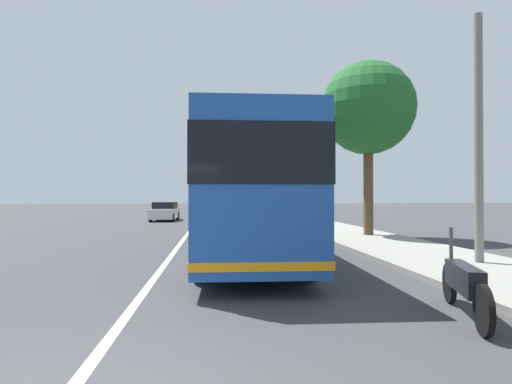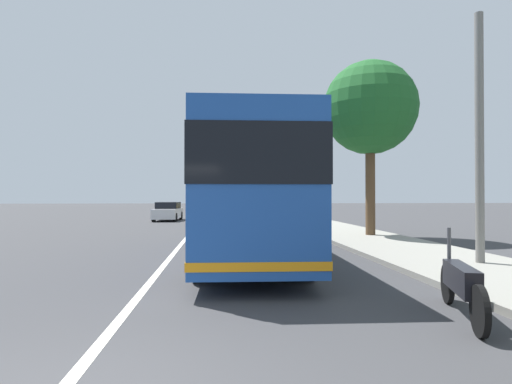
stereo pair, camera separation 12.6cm
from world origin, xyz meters
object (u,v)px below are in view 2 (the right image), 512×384
object	(u,v)px
coach_bus	(248,189)
car_behind_bus	(228,204)
car_side_street	(234,206)
car_oncoming	(236,214)
car_ahead_same_lane	(168,212)
utility_pole	(479,140)
motorcycle_far_end	(461,284)
roadside_tree_mid_block	(370,109)

from	to	relation	value
coach_bus	car_behind_bus	xyz separation A→B (m)	(47.94, -0.32, -1.31)
car_behind_bus	car_side_street	bearing A→B (deg)	178.26
car_side_street	car_oncoming	bearing A→B (deg)	-177.28
coach_bus	car_side_street	world-z (taller)	coach_bus
car_oncoming	car_behind_bus	distance (m)	33.48
car_oncoming	car_side_street	distance (m)	21.42
car_ahead_same_lane	utility_pole	world-z (taller)	utility_pole
coach_bus	car_oncoming	world-z (taller)	coach_bus
car_behind_bus	car_oncoming	bearing A→B (deg)	175.88
coach_bus	utility_pole	xyz separation A→B (m)	(-2.21, -5.69, 1.19)
motorcycle_far_end	roadside_tree_mid_block	xyz separation A→B (m)	(11.62, -2.97, 5.15)
car_ahead_same_lane	roadside_tree_mid_block	xyz separation A→B (m)	(-14.15, -10.44, 4.97)
car_oncoming	utility_pole	distance (m)	17.73
roadside_tree_mid_block	utility_pole	bearing A→B (deg)	179.89
coach_bus	motorcycle_far_end	xyz separation A→B (m)	(-6.22, -2.74, -1.54)
car_ahead_same_lane	car_behind_bus	world-z (taller)	car_behind_bus
motorcycle_far_end	car_ahead_same_lane	world-z (taller)	car_ahead_same_lane
car_behind_bus	coach_bus	bearing A→B (deg)	175.63
motorcycle_far_end	car_oncoming	distance (m)	20.84
coach_bus	car_oncoming	distance (m)	14.53
utility_pole	car_oncoming	bearing A→B (deg)	18.11
roadside_tree_mid_block	car_behind_bus	bearing A→B (deg)	7.22
motorcycle_far_end	utility_pole	world-z (taller)	utility_pole
motorcycle_far_end	car_ahead_same_lane	size ratio (longest dim) A/B	0.53
car_side_street	motorcycle_far_end	bearing A→B (deg)	-173.15
car_behind_bus	roadside_tree_mid_block	bearing A→B (deg)	-176.77
car_oncoming	car_ahead_same_lane	world-z (taller)	car_oncoming
motorcycle_far_end	car_oncoming	xyz separation A→B (m)	(20.68, 2.50, 0.21)
motorcycle_far_end	car_ahead_same_lane	xyz separation A→B (m)	(25.77, 7.47, 0.18)
car_ahead_same_lane	roadside_tree_mid_block	size ratio (longest dim) A/B	0.56
car_ahead_same_lane	utility_pole	size ratio (longest dim) A/B	0.67
roadside_tree_mid_block	car_side_street	bearing A→B (deg)	9.17
car_behind_bus	roadside_tree_mid_block	distance (m)	43.16
motorcycle_far_end	car_side_street	bearing A→B (deg)	20.05
car_ahead_same_lane	car_side_street	bearing A→B (deg)	163.86
car_oncoming	car_ahead_same_lane	bearing A→B (deg)	43.57
car_oncoming	car_behind_bus	world-z (taller)	car_behind_bus
motorcycle_far_end	roadside_tree_mid_block	distance (m)	13.05
car_ahead_same_lane	roadside_tree_mid_block	bearing A→B (deg)	38.94
motorcycle_far_end	roadside_tree_mid_block	size ratio (longest dim) A/B	0.30
utility_pole	car_side_street	bearing A→B (deg)	7.34
car_oncoming	roadside_tree_mid_block	distance (m)	11.68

